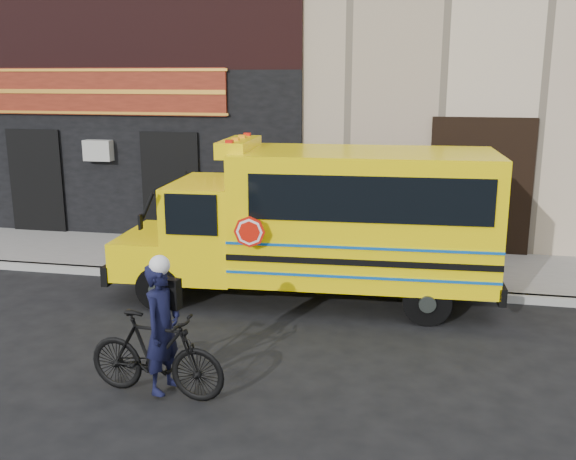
% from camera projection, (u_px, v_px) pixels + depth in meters
% --- Properties ---
extents(ground, '(120.00, 120.00, 0.00)m').
position_uv_depth(ground, '(238.00, 338.00, 10.09)').
color(ground, black).
rests_on(ground, ground).
extents(curb, '(40.00, 0.20, 0.15)m').
position_uv_depth(curb, '(275.00, 282.00, 12.54)').
color(curb, '#9A9A95').
rests_on(curb, ground).
extents(sidewalk, '(40.00, 3.00, 0.15)m').
position_uv_depth(sidewalk, '(290.00, 261.00, 13.97)').
color(sidewalk, slate).
rests_on(sidewalk, ground).
extents(building, '(20.00, 10.70, 12.00)m').
position_uv_depth(building, '(332.00, 1.00, 18.62)').
color(building, '#C8B496').
rests_on(building, sidewalk).
extents(school_bus, '(7.00, 2.64, 2.92)m').
position_uv_depth(school_bus, '(326.00, 219.00, 11.48)').
color(school_bus, black).
rests_on(school_bus, ground).
extents(sign_pole, '(0.12, 0.22, 2.72)m').
position_uv_depth(sign_pole, '(380.00, 216.00, 11.70)').
color(sign_pole, '#373E39').
rests_on(sign_pole, ground).
extents(bicycle, '(1.91, 0.71, 1.12)m').
position_uv_depth(bicycle, '(156.00, 354.00, 8.15)').
color(bicycle, black).
rests_on(bicycle, ground).
extents(cyclist, '(0.52, 0.69, 1.70)m').
position_uv_depth(cyclist, '(163.00, 332.00, 8.13)').
color(cyclist, black).
rests_on(cyclist, ground).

